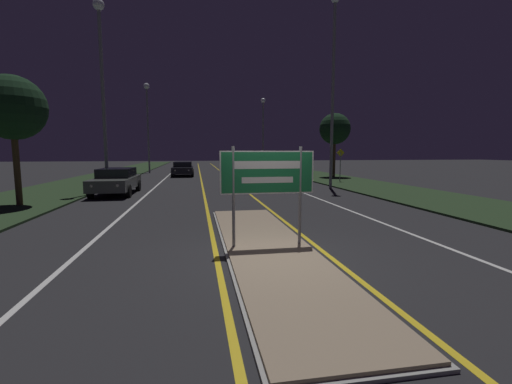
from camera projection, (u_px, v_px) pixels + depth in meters
name	position (u px, v px, depth m)	size (l,w,h in m)	color
ground_plane	(273.00, 257.00, 7.36)	(160.00, 160.00, 0.00)	#232326
median_island	(267.00, 247.00, 7.97)	(2.03, 9.55, 0.10)	#999993
verge_left	(88.00, 182.00, 25.29)	(5.00, 100.00, 0.08)	#23381E
verge_right	(331.00, 178.00, 28.55)	(5.00, 100.00, 0.08)	#23381E
centre_line_yellow_left	(200.00, 176.00, 31.61)	(0.12, 70.00, 0.01)	gold
centre_line_yellow_right	(226.00, 176.00, 32.02)	(0.12, 70.00, 0.01)	gold
lane_line_white_left	(167.00, 177.00, 31.09)	(0.12, 70.00, 0.01)	silver
lane_line_white_right	(258.00, 176.00, 32.54)	(0.12, 70.00, 0.01)	silver
edge_line_white_left	(133.00, 177.00, 30.58)	(0.10, 70.00, 0.01)	silver
edge_line_white_right	(288.00, 175.00, 33.05)	(0.10, 70.00, 0.01)	silver
highway_sign	(267.00, 176.00, 7.78)	(2.17, 0.07, 2.27)	gray
streetlight_left_near	(101.00, 65.00, 18.24)	(0.59, 0.59, 10.20)	gray
streetlight_left_far	(147.00, 112.00, 35.80)	(0.60, 0.60, 9.34)	gray
streetlight_right_near	(333.00, 71.00, 20.36)	(0.51, 0.51, 11.38)	gray
streetlight_right_far	(263.00, 123.00, 40.02)	(0.55, 0.55, 8.46)	gray
car_receding_0	(263.00, 177.00, 20.72)	(1.88, 4.27, 1.36)	silver
car_receding_1	(289.00, 169.00, 28.56)	(1.97, 4.22, 1.47)	#4C514C
car_receding_2	(260.00, 164.00, 41.18)	(1.91, 4.17, 1.41)	maroon
car_receding_3	(245.00, 162.00, 51.85)	(1.95, 4.79, 1.50)	#4C514C
car_approaching_0	(116.00, 180.00, 18.18)	(1.98, 4.83, 1.37)	#4C514C
car_approaching_1	(183.00, 168.00, 31.94)	(1.99, 4.66, 1.32)	black
warning_sign	(340.00, 162.00, 25.04)	(0.60, 0.06, 2.40)	gray
roadside_palm_left	(12.00, 108.00, 13.60)	(2.56, 2.56, 5.20)	#4C3823
roadside_palm_right	(335.00, 129.00, 29.48)	(2.66, 2.66, 5.47)	#4C3823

